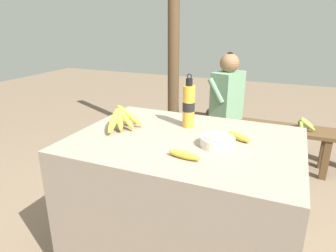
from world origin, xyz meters
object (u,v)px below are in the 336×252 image
Objects in this scene: support_post_near at (174,31)px; water_bottle at (189,106)px; serving_bowl at (217,141)px; seated_vendor at (223,99)px; loose_banana_front at (184,155)px; loose_banana_side at (239,137)px; banana_bunch_green at (305,123)px; wooden_bench at (253,130)px; banana_bunch_ripe at (122,117)px.

water_bottle is at bearing -64.97° from support_post_near.
serving_bowl is 0.16× the size of seated_vendor.
seated_vendor is (-0.31, 1.54, -0.17)m from serving_bowl.
water_bottle is at bearing 106.90° from loose_banana_front.
serving_bowl is 0.15m from loose_banana_side.
loose_banana_front is 1.77m from seated_vendor.
loose_banana_front is 1.89m from banana_bunch_green.
loose_banana_side is 1.50m from wooden_bench.
banana_bunch_ripe is 1.54m from seated_vendor.
loose_banana_side is at bearing -86.89° from wooden_bench.
water_bottle is 0.13× the size of support_post_near.
wooden_bench is (0.25, 1.33, -0.57)m from water_bottle.
support_post_near is at bearing 172.82° from banana_bunch_green.
banana_bunch_ripe is at bearing -125.13° from banana_bunch_green.
banana_bunch_ripe is 1.72× the size of serving_bowl.
water_bottle is at bearing 136.25° from serving_bowl.
serving_bowl is (0.59, -0.04, -0.04)m from banana_bunch_ripe.
loose_banana_side is 0.10× the size of wooden_bench.
water_bottle is 1.17× the size of banana_bunch_green.
wooden_bench is at bearing 86.24° from loose_banana_front.
banana_bunch_green reaches higher than wooden_bench.
serving_bowl is 0.23m from loose_banana_front.
loose_banana_front is at bearing -73.10° from water_bottle.
water_bottle is 1.70m from support_post_near.
serving_bowl is 0.35m from water_bottle.
loose_banana_side is at bearing -57.36° from support_post_near.
seated_vendor reaches higher than banana_bunch_ripe.
loose_banana_side is (0.68, 0.09, -0.05)m from banana_bunch_ripe.
banana_bunch_ripe is 1.71m from wooden_bench.
loose_banana_front is 0.62× the size of banana_bunch_green.
seated_vendor is at bearing -176.87° from wooden_bench.
serving_bowl is 0.65× the size of banana_bunch_green.
support_post_near reaches higher than loose_banana_side.
banana_bunch_ripe is at bearing -78.29° from support_post_near.
wooden_bench is 0.48m from banana_bunch_green.
seated_vendor is 0.80m from banana_bunch_green.
water_bottle is 0.36m from loose_banana_side.
water_bottle is 2.09× the size of loose_banana_side.
banana_bunch_ripe reaches higher than serving_bowl.
wooden_bench is at bearing 93.11° from loose_banana_side.
support_post_near reaches higher than banana_bunch_green.
water_bottle reaches higher than banana_bunch_green.
loose_banana_front is 2.17m from support_post_near.
banana_bunch_green is 1.65m from support_post_near.
water_bottle is at bearing -100.63° from wooden_bench.
loose_banana_front is at bearing -119.93° from loose_banana_side.
loose_banana_front is (0.49, -0.25, -0.05)m from banana_bunch_ripe.
serving_bowl is 1.05× the size of loose_banana_front.
seated_vendor is at bearing 79.43° from banana_bunch_ripe.
banana_bunch_ripe reaches higher than banana_bunch_green.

